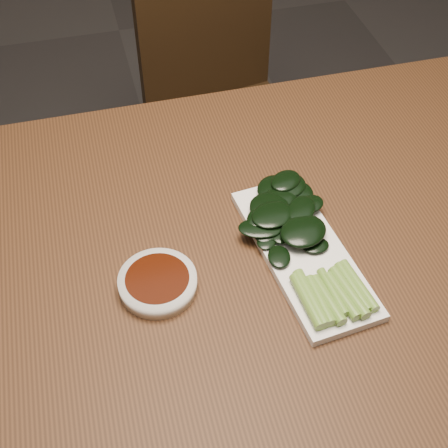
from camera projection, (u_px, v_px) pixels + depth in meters
ground at (233, 438)px, 1.56m from camera, size 6.00×6.00×0.00m
table at (237, 268)px, 1.06m from camera, size 1.40×0.80×0.75m
chair_far at (222, 103)px, 1.69m from camera, size 0.43×0.43×0.89m
sauce_bowl at (158, 283)px, 0.93m from camera, size 0.12×0.12×0.02m
serving_plate at (304, 252)px, 0.98m from camera, size 0.15×0.32×0.01m
gai_lan at (295, 235)px, 0.98m from camera, size 0.16×0.32×0.03m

